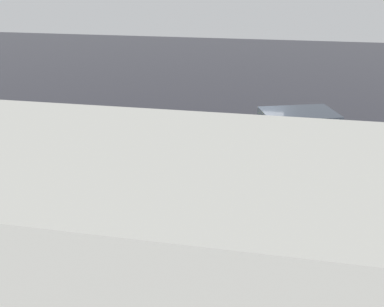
# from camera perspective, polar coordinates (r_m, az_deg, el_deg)

# --- Properties ---
(ground_plane) EXTENTS (60.00, 60.00, 0.00)m
(ground_plane) POSITION_cam_1_polar(r_m,az_deg,el_deg) (15.00, 6.87, -1.59)
(ground_plane) COLOR black
(kerb_strip) EXTENTS (24.00, 3.20, 0.04)m
(kerb_strip) POSITION_cam_1_polar(r_m,az_deg,el_deg) (11.31, 5.13, -10.32)
(kerb_strip) COLOR gray
(kerb_strip) RESTS_ON ground
(moving_hatchback) EXTENTS (4.24, 2.87, 2.06)m
(moving_hatchback) POSITION_cam_1_polar(r_m,az_deg,el_deg) (14.52, 12.89, 1.52)
(moving_hatchback) COLOR yellow
(moving_hatchback) RESTS_ON ground
(fire_hydrant) EXTENTS (0.42, 0.31, 0.80)m
(fire_hydrant) POSITION_cam_1_polar(r_m,az_deg,el_deg) (13.53, -11.71, -2.94)
(fire_hydrant) COLOR gold
(fire_hydrant) RESTS_ON ground
(pedestrian) EXTENTS (0.32, 0.55, 1.62)m
(pedestrian) POSITION_cam_1_polar(r_m,az_deg,el_deg) (13.83, -14.89, -0.12)
(pedestrian) COLOR #1E8C4C
(pedestrian) RESTS_ON ground
(metal_railing) EXTENTS (11.00, 0.04, 1.05)m
(metal_railing) POSITION_cam_1_polar(r_m,az_deg,el_deg) (9.70, 11.70, -12.06)
(metal_railing) COLOR #B7BABF
(metal_railing) RESTS_ON ground
(sign_post) EXTENTS (0.07, 0.44, 2.40)m
(sign_post) POSITION_cam_1_polar(r_m,az_deg,el_deg) (11.90, -11.03, -0.37)
(sign_post) COLOR #4C4C51
(sign_post) RESTS_ON ground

